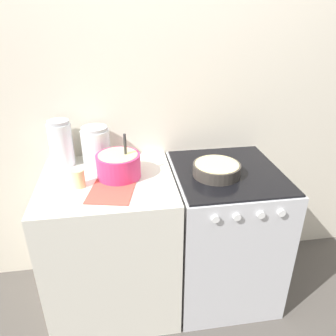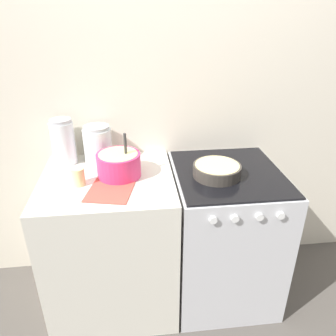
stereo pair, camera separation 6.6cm
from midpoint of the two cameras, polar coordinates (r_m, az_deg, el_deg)
ground_plane at (r=2.23m, az=1.33°, el=-26.77°), size 12.00×12.00×0.00m
wall_back at (r=2.13m, az=-1.78°, el=10.52°), size 4.51×0.05×2.40m
countertop_cabinet at (r=2.13m, az=-10.53°, el=-12.73°), size 0.75×0.70×0.91m
stove at (r=2.21m, az=8.59°, el=-11.01°), size 0.64×0.72×0.91m
mixing_bowl at (r=1.86m, az=-9.63°, el=0.63°), size 0.25×0.25×0.26m
baking_pan at (r=1.89m, az=7.46°, el=-0.21°), size 0.27×0.27×0.07m
storage_jar_left at (r=2.08m, az=-18.93°, el=3.63°), size 0.14×0.14×0.28m
storage_jar_middle at (r=2.06m, az=-13.29°, el=3.51°), size 0.17×0.17×0.23m
tin_can at (r=1.82m, az=-16.38°, el=-1.75°), size 0.07×0.07×0.10m
recipe_page at (r=1.75m, az=-10.93°, el=-4.09°), size 0.28×0.30×0.01m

